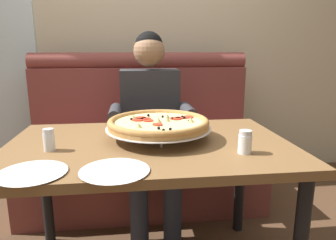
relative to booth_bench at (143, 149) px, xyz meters
name	(u,v)px	position (x,y,z in m)	size (l,w,h in m)	color
back_wall_with_window	(138,21)	(0.00, 0.57, 1.00)	(6.00, 0.12, 2.80)	beige
booth_bench	(143,149)	(0.00, 0.00, 0.00)	(1.73, 0.78, 1.13)	brown
dining_table	(149,160)	(0.00, -0.89, 0.24)	(1.33, 0.85, 0.73)	brown
diner_main	(151,117)	(0.05, -0.27, 0.31)	(0.54, 0.64, 1.27)	#2D3342
pizza	(158,124)	(0.05, -0.84, 0.41)	(0.51, 0.51, 0.11)	silver
shaker_parmesan	(245,144)	(0.39, -1.09, 0.37)	(0.06, 0.06, 0.10)	white
shaker_oregano	(49,141)	(-0.44, -0.96, 0.37)	(0.05, 0.05, 0.10)	white
plate_near_left	(32,171)	(-0.44, -1.21, 0.34)	(0.25, 0.25, 0.02)	white
plate_near_right	(115,169)	(-0.15, -1.23, 0.34)	(0.25, 0.25, 0.02)	white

